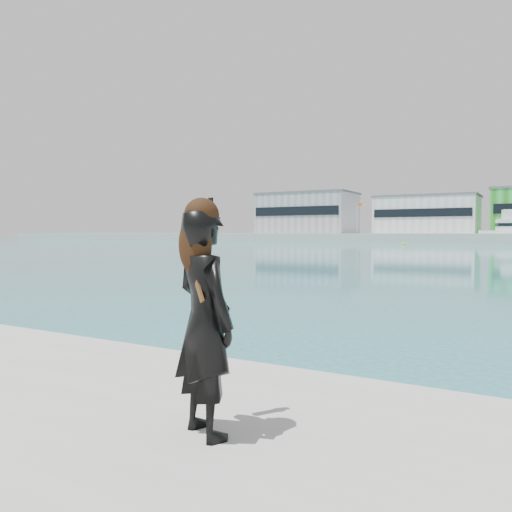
{
  "coord_description": "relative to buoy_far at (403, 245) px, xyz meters",
  "views": [
    {
      "loc": [
        2.71,
        -3.55,
        2.17
      ],
      "look_at": [
        0.77,
        -0.13,
        1.98
      ],
      "focal_mm": 35.0,
      "sensor_mm": 36.0,
      "label": 1
    }
  ],
  "objects": [
    {
      "name": "flagpole_left",
      "position": [
        -19.48,
        33.55,
        6.54
      ],
      "size": [
        1.28,
        0.16,
        8.0
      ],
      "color": "silver",
      "rests_on": "far_quay"
    },
    {
      "name": "warehouse_grey_left",
      "position": [
        -36.58,
        40.53,
        7.76
      ],
      "size": [
        26.52,
        16.36,
        11.5
      ],
      "color": "gray",
      "rests_on": "far_quay"
    },
    {
      "name": "woman",
      "position": [
        19.19,
        -88.28,
        1.62
      ],
      "size": [
        0.66,
        0.57,
        1.62
      ],
      "rotation": [
        0.0,
        0.0,
        2.71
      ],
      "color": "black",
      "rests_on": "near_quay"
    },
    {
      "name": "warehouse_white",
      "position": [
        -3.58,
        40.53,
        6.76
      ],
      "size": [
        24.48,
        15.35,
        9.5
      ],
      "color": "silver",
      "rests_on": "far_quay"
    },
    {
      "name": "buoy_far",
      "position": [
        0.0,
        0.0,
        0.0
      ],
      "size": [
        0.5,
        0.5,
        0.5
      ],
      "primitive_type": "sphere",
      "color": "#F8F30D",
      "rests_on": "ground"
    },
    {
      "name": "ground",
      "position": [
        18.42,
        -87.45,
        0.0
      ],
      "size": [
        500.0,
        500.0,
        0.0
      ],
      "primitive_type": "plane",
      "color": "#1C6881",
      "rests_on": "ground"
    }
  ]
}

